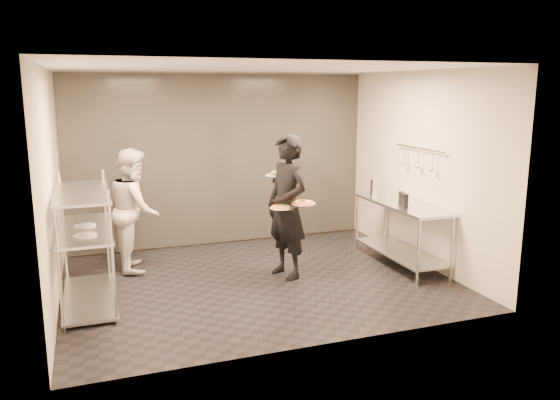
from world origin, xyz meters
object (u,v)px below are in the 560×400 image
object	(u,v)px
prep_counter	(401,223)
pos_monitor	(403,200)
pizza_plate_near	(282,207)
bottle_clear	(390,188)
bottle_green	(375,189)
salad_plate	(275,174)
pizza_plate_far	(303,203)
bottle_dark	(372,186)
waiter	(287,207)
pass_rack	(86,240)
chef	(135,209)

from	to	relation	value
prep_counter	pos_monitor	distance (m)	0.47
pizza_plate_near	bottle_clear	world-z (taller)	bottle_clear
pizza_plate_near	bottle_green	distance (m)	1.80
pizza_plate_near	salad_plate	size ratio (longest dim) A/B	1.22
bottle_green	pizza_plate_far	bearing A→B (deg)	-156.97
bottle_clear	bottle_dark	world-z (taller)	bottle_dark
waiter	bottle_dark	bearing A→B (deg)	95.20
waiter	bottle_green	world-z (taller)	waiter
pos_monitor	prep_counter	bearing A→B (deg)	76.72
waiter	salad_plate	xyz separation A→B (m)	(-0.07, 0.32, 0.41)
pos_monitor	bottle_clear	bearing A→B (deg)	85.83
prep_counter	bottle_green	bearing A→B (deg)	110.50
pass_rack	bottle_green	distance (m)	4.19
pos_monitor	bottle_green	size ratio (longest dim) A/B	1.00
bottle_clear	bottle_green	bearing A→B (deg)	-161.21
pass_rack	waiter	size ratio (longest dim) A/B	0.82
pizza_plate_near	waiter	bearing A→B (deg)	49.28
pizza_plate_far	salad_plate	distance (m)	0.65
salad_plate	pass_rack	bearing A→B (deg)	-171.37
pizza_plate_far	bottle_clear	size ratio (longest dim) A/B	1.52
pos_monitor	waiter	bearing A→B (deg)	-175.31
waiter	pizza_plate_near	world-z (taller)	waiter
pizza_plate_far	bottle_green	world-z (taller)	bottle_green
bottle_dark	bottle_green	bearing A→B (deg)	-112.59
waiter	bottle_clear	bearing A→B (deg)	87.15
waiter	bottle_dark	world-z (taller)	waiter
pass_rack	salad_plate	world-z (taller)	pass_rack
pass_rack	pizza_plate_far	size ratio (longest dim) A/B	4.96
prep_counter	pizza_plate_near	distance (m)	1.93
pass_rack	bottle_dark	size ratio (longest dim) A/B	7.45
prep_counter	pizza_plate_near	xyz separation A→B (m)	(-1.89, -0.10, 0.39)
prep_counter	waiter	world-z (taller)	waiter
pizza_plate_far	salad_plate	bearing A→B (deg)	113.71
prep_counter	pos_monitor	bearing A→B (deg)	-117.95
chef	salad_plate	xyz separation A→B (m)	(1.84, -0.72, 0.52)
salad_plate	bottle_dark	size ratio (longest dim) A/B	1.16
prep_counter	waiter	bearing A→B (deg)	178.03
chef	bottle_green	world-z (taller)	chef
waiter	salad_plate	world-z (taller)	waiter
pass_rack	pizza_plate_near	bearing A→B (deg)	-2.32
pizza_plate_far	pizza_plate_near	bearing A→B (deg)	174.14
pos_monitor	bottle_clear	xyz separation A→B (m)	(0.28, 0.81, 0.01)
waiter	bottle_dark	xyz separation A→B (m)	(1.71, 0.74, 0.05)
pizza_plate_near	pos_monitor	size ratio (longest dim) A/B	1.12
bottle_green	prep_counter	bearing A→B (deg)	-69.50
bottle_green	bottle_dark	distance (m)	0.36
prep_counter	chef	distance (m)	3.83
pizza_plate_far	pos_monitor	distance (m)	1.48
pizza_plate_near	chef	bearing A→B (deg)	145.91
chef	bottle_dark	size ratio (longest dim) A/B	8.06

